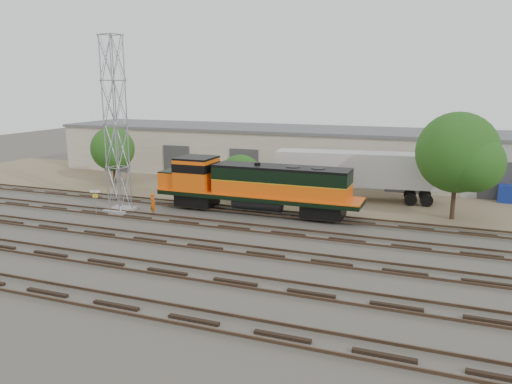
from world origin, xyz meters
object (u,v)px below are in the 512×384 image
(worker, at_px, (153,204))
(semi_trailer, at_px, (359,170))
(locomotive, at_px, (254,185))
(signal_tower, at_px, (116,128))

(worker, height_order, semi_trailer, semi_trailer)
(locomotive, relative_size, worker, 9.71)
(locomotive, height_order, semi_trailer, locomotive)
(locomotive, bearing_deg, worker, -156.77)
(locomotive, xyz_separation_m, worker, (-7.24, -3.11, -1.43))
(semi_trailer, bearing_deg, locomotive, -137.99)
(signal_tower, xyz_separation_m, semi_trailer, (17.15, 10.75, -4.00))
(semi_trailer, bearing_deg, signal_tower, -154.19)
(locomotive, bearing_deg, semi_trailer, 48.27)
(locomotive, height_order, worker, locomotive)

